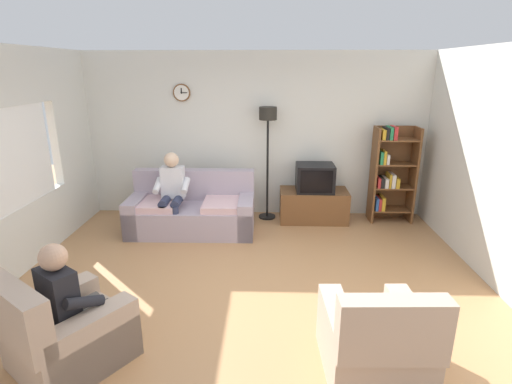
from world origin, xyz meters
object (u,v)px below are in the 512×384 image
at_px(tv, 315,178).
at_px(floor_lamp, 268,132).
at_px(tv_stand, 313,205).
at_px(person_on_couch, 172,189).
at_px(couch, 192,211).
at_px(bookshelf, 390,173).
at_px(armchair_near_window, 66,335).
at_px(armchair_near_bookshelf, 375,342).
at_px(person_in_left_armchair, 71,297).

height_order(tv, floor_lamp, floor_lamp).
bearing_deg(tv_stand, person_on_couch, -164.51).
height_order(couch, tv, tv).
bearing_deg(tv, bookshelf, 4.46).
xyz_separation_m(couch, floor_lamp, (1.16, 0.60, 1.14)).
distance_m(tv, person_on_couch, 2.27).
height_order(armchair_near_window, armchair_near_bookshelf, same).
relative_size(tv_stand, tv, 1.83).
relative_size(bookshelf, person_on_couch, 1.26).
height_order(tv_stand, tv, tv).
distance_m(tv, armchair_near_window, 4.23).
xyz_separation_m(armchair_near_window, armchair_near_bookshelf, (2.58, -0.01, 0.00)).
bearing_deg(armchair_near_window, floor_lamp, 64.77).
height_order(couch, floor_lamp, floor_lamp).
bearing_deg(person_on_couch, armchair_near_bookshelf, -50.81).
height_order(armchair_near_window, person_on_couch, person_on_couch).
height_order(floor_lamp, person_in_left_armchair, floor_lamp).
distance_m(couch, bookshelf, 3.23).
xyz_separation_m(tv, person_on_couch, (-2.19, -0.58, -0.04)).
bearing_deg(armchair_near_bookshelf, bookshelf, 72.97).
xyz_separation_m(armchair_near_window, person_in_left_armchair, (0.05, 0.07, 0.32)).
bearing_deg(armchair_near_window, armchair_near_bookshelf, -0.24).
bearing_deg(person_in_left_armchair, bookshelf, 43.72).
height_order(armchair_near_window, person_in_left_armchair, person_in_left_armchair).
xyz_separation_m(tv_stand, floor_lamp, (-0.77, 0.10, 1.19)).
distance_m(couch, armchair_near_window, 3.00).
distance_m(tv_stand, person_in_left_armchair, 4.15).
bearing_deg(couch, tv, 13.81).
bearing_deg(tv, tv_stand, 90.00).
distance_m(floor_lamp, person_on_couch, 1.76).
bearing_deg(tv_stand, armchair_near_window, -125.25).
distance_m(tv_stand, person_on_couch, 2.31).
distance_m(armchair_near_window, person_on_couch, 2.88).
xyz_separation_m(tv_stand, armchair_near_window, (-2.44, -3.45, 0.03)).
bearing_deg(armchair_near_window, person_on_couch, 85.00).
height_order(tv, armchair_near_bookshelf, tv).
height_order(person_on_couch, person_in_left_armchair, person_on_couch).
distance_m(armchair_near_window, person_in_left_armchair, 0.33).
height_order(armchair_near_bookshelf, person_in_left_armchair, person_in_left_armchair).
height_order(bookshelf, armchair_near_bookshelf, bookshelf).
distance_m(couch, floor_lamp, 1.73).
bearing_deg(tv_stand, bookshelf, 3.31).
height_order(tv, person_in_left_armchair, person_in_left_armchair).
xyz_separation_m(tv_stand, armchair_near_bookshelf, (0.14, -3.46, 0.03)).
relative_size(tv_stand, person_on_couch, 0.89).
distance_m(floor_lamp, armchair_near_bookshelf, 3.85).
height_order(couch, tv_stand, couch).
relative_size(bookshelf, armchair_near_window, 1.33).
xyz_separation_m(tv, person_in_left_armchair, (-2.39, -3.35, -0.14)).
relative_size(couch, person_on_couch, 1.54).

